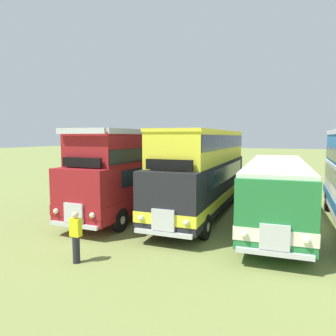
{
  "coord_description": "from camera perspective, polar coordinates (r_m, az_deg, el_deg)",
  "views": [
    {
      "loc": [
        -1.4,
        -15.56,
        4.16
      ],
      "look_at": [
        -7.8,
        0.95,
        2.37
      ],
      "focal_mm": 33.1,
      "sensor_mm": 36.0,
      "label": 1
    }
  ],
  "objects": [
    {
      "name": "marshal_person",
      "position": [
        10.85,
        -16.61,
        -12.03
      ],
      "size": [
        0.36,
        0.24,
        1.73
      ],
      "color": "#23232D",
      "rests_on": "ground"
    },
    {
      "name": "bus_second_in_row",
      "position": [
        16.6,
        6.56,
        -0.09
      ],
      "size": [
        2.68,
        11.16,
        4.49
      ],
      "color": "black",
      "rests_on": "ground"
    },
    {
      "name": "bus_first_in_row",
      "position": [
        17.39,
        -5.84,
        -0.19
      ],
      "size": [
        2.75,
        10.68,
        4.52
      ],
      "color": "maroon",
      "rests_on": "ground"
    },
    {
      "name": "ground_plane",
      "position": [
        16.17,
        25.78,
        -9.72
      ],
      "size": [
        200.0,
        200.0,
        0.0
      ],
      "primitive_type": "plane",
      "color": "olive"
    },
    {
      "name": "rope_fence_line",
      "position": [
        27.88,
        23.92,
        -1.83
      ],
      "size": [
        24.63,
        0.08,
        1.05
      ],
      "color": "#8C704C",
      "rests_on": "ground"
    },
    {
      "name": "bus_third_in_row",
      "position": [
        15.62,
        19.3,
        -3.4
      ],
      "size": [
        2.88,
        11.44,
        2.99
      ],
      "color": "#237538",
      "rests_on": "ground"
    }
  ]
}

